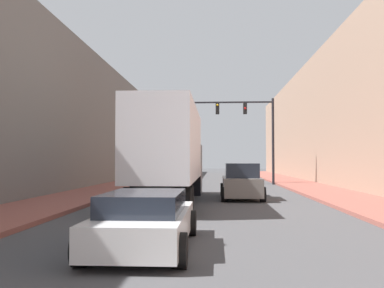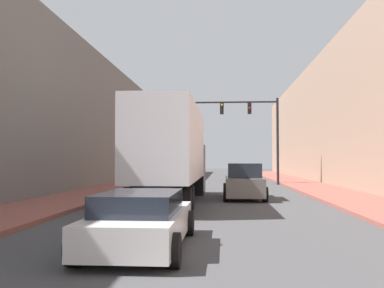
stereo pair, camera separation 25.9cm
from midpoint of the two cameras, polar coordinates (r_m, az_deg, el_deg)
The scene contains 8 objects.
sidewalk_right at distance 30.95m, azimuth 15.02°, elevation -5.55°, with size 3.42×80.00×0.15m.
sidewalk_left at distance 31.14m, azimuth -10.07°, elevation -5.57°, with size 3.42×80.00×0.15m.
building_right at distance 32.37m, azimuth 23.13°, elevation 4.08°, with size 6.00×80.00×10.73m.
building_left at distance 32.62m, azimuth -18.09°, elevation 3.11°, with size 6.00×80.00×9.76m.
semi_truck at distance 19.56m, azimuth -3.15°, elevation -1.00°, with size 2.41×11.97×4.19m.
sedan_car at distance 9.59m, azimuth -7.00°, elevation -10.10°, with size 2.06×4.67×1.24m.
suv_car at distance 21.66m, azimuth 6.25°, elevation -5.08°, with size 2.05×4.52×1.78m.
traffic_signal_gantry at distance 34.67m, azimuth 8.01°, elevation 2.54°, with size 6.76×0.35×6.91m.
Camera 1 is at (0.31, -0.26, 1.93)m, focal length 40.00 mm.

